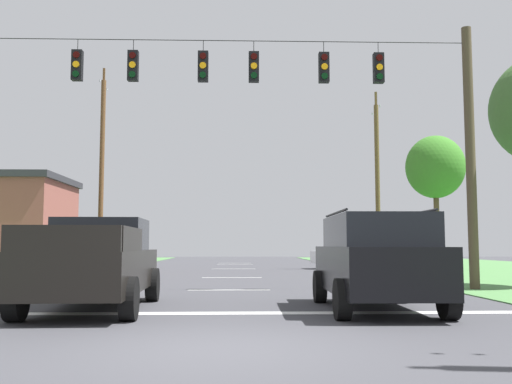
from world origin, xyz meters
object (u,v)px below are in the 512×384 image
at_px(utility_pole_mid_right, 377,182).
at_px(distant_car_crossing_white, 350,255).
at_px(distant_car_oncoming, 409,257).
at_px(suv_black, 376,259).
at_px(pickup_truck, 96,264).
at_px(tree_roadside_right, 435,168).
at_px(overhead_signal_span, 231,133).
at_px(utility_pole_near_left, 102,170).

bearing_deg(utility_pole_mid_right, distant_car_crossing_white, 149.68).
height_order(distant_car_crossing_white, distant_car_oncoming, same).
bearing_deg(suv_black, pickup_truck, 176.73).
bearing_deg(utility_pole_mid_right, tree_roadside_right, 2.99).
distance_m(overhead_signal_span, utility_pole_mid_right, 16.95).
xyz_separation_m(utility_pole_near_left, tree_roadside_right, (19.09, -0.13, 0.20)).
bearing_deg(distant_car_crossing_white, overhead_signal_span, -112.85).
bearing_deg(suv_black, distant_car_oncoming, 71.28).
xyz_separation_m(pickup_truck, utility_pole_near_left, (-4.76, 20.24, 4.64)).
height_order(distant_car_crossing_white, utility_pole_mid_right, utility_pole_mid_right).
bearing_deg(pickup_truck, overhead_signal_span, 61.00).
bearing_deg(overhead_signal_span, distant_car_oncoming, 51.77).
xyz_separation_m(pickup_truck, distant_car_crossing_white, (9.44, 20.80, -0.18)).
distance_m(suv_black, utility_pole_near_left, 23.63).
bearing_deg(utility_pole_mid_right, utility_pole_near_left, 178.86).
bearing_deg(utility_pole_mid_right, overhead_signal_span, -118.63).
bearing_deg(tree_roadside_right, suv_black, -112.34).
bearing_deg(utility_pole_near_left, distant_car_crossing_white, 2.25).
xyz_separation_m(overhead_signal_span, utility_pole_near_left, (-7.57, 15.19, 0.81)).
bearing_deg(suv_black, overhead_signal_span, 120.07).
distance_m(suv_black, distant_car_oncoming, 17.35).
height_order(distant_car_oncoming, utility_pole_mid_right, utility_pole_mid_right).
height_order(utility_pole_mid_right, utility_pole_near_left, utility_pole_near_left).
bearing_deg(utility_pole_mid_right, pickup_truck, -118.72).
relative_size(distant_car_crossing_white, tree_roadside_right, 0.57).
distance_m(distant_car_oncoming, tree_roadside_right, 7.03).
xyz_separation_m(utility_pole_mid_right, utility_pole_near_left, (-15.68, 0.31, 0.69)).
bearing_deg(suv_black, utility_pole_near_left, 117.44).
bearing_deg(tree_roadside_right, utility_pole_near_left, 179.60).
height_order(pickup_truck, tree_roadside_right, tree_roadside_right).
bearing_deg(distant_car_oncoming, distant_car_crossing_white, 113.57).
xyz_separation_m(suv_black, utility_pole_mid_right, (4.99, 20.27, 3.86)).
distance_m(overhead_signal_span, pickup_truck, 6.94).
distance_m(overhead_signal_span, distant_car_crossing_white, 17.55).
height_order(overhead_signal_span, suv_black, overhead_signal_span).
relative_size(pickup_truck, utility_pole_near_left, 0.47).
xyz_separation_m(distant_car_crossing_white, distant_car_oncoming, (2.06, -4.71, 0.00)).
xyz_separation_m(overhead_signal_span, distant_car_crossing_white, (6.63, 15.74, -4.01)).
bearing_deg(utility_pole_near_left, distant_car_oncoming, -14.34).
bearing_deg(suv_black, distant_car_crossing_white, 80.57).
bearing_deg(utility_pole_mid_right, distant_car_oncoming, -81.56).
distance_m(overhead_signal_span, tree_roadside_right, 18.99).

